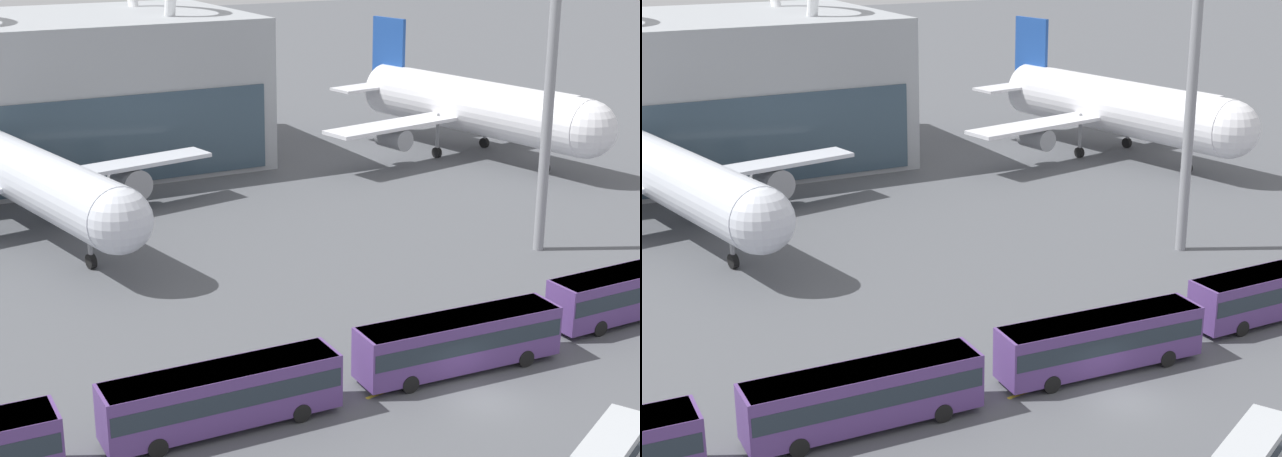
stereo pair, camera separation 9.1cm
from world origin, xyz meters
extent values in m
plane|color=#515459|center=(0.00, 0.00, 0.00)|extent=(440.00, 440.00, 0.00)
cylinder|color=silver|center=(-14.81, 39.11, 4.81)|extent=(10.24, 29.76, 4.76)
sphere|color=silver|center=(-12.02, 24.68, 4.81)|extent=(4.67, 4.67, 4.67)
cube|color=silver|center=(-15.14, 40.87, 3.98)|extent=(33.83, 9.51, 0.35)
cylinder|color=gray|center=(-5.84, 42.67, 2.35)|extent=(3.32, 3.70, 2.76)
cylinder|color=gray|center=(-12.94, 29.43, 2.44)|extent=(0.36, 0.36, 3.78)
cylinder|color=black|center=(-12.94, 29.43, 0.55)|extent=(0.65, 1.17, 1.10)
cylinder|color=gray|center=(-12.11, 41.46, 2.44)|extent=(0.36, 0.36, 3.78)
cylinder|color=black|center=(-12.11, 41.46, 0.55)|extent=(0.65, 1.17, 1.10)
cylinder|color=white|center=(32.15, 44.76, 5.26)|extent=(10.78, 29.11, 5.61)
sphere|color=white|center=(34.78, 30.72, 5.26)|extent=(5.49, 5.49, 5.49)
cone|color=white|center=(29.51, 58.80, 5.26)|extent=(6.39, 7.15, 5.33)
cube|color=white|center=(31.82, 46.47, 4.28)|extent=(35.29, 10.13, 0.35)
cylinder|color=gray|center=(41.51, 48.29, 2.95)|extent=(2.76, 3.89, 2.15)
cylinder|color=gray|center=(22.13, 44.65, 2.95)|extent=(2.76, 3.89, 2.15)
cube|color=#1E4799|center=(29.64, 58.11, 9.71)|extent=(1.32, 5.04, 7.22)
cube|color=white|center=(29.64, 58.11, 5.82)|extent=(14.92, 5.83, 0.28)
cylinder|color=gray|center=(33.91, 35.34, 2.62)|extent=(0.36, 0.36, 4.15)
cylinder|color=black|center=(33.91, 35.34, 0.55)|extent=(0.65, 1.16, 1.10)
cylinder|color=gray|center=(35.41, 47.14, 2.62)|extent=(0.36, 0.36, 4.15)
cylinder|color=black|center=(35.41, 47.14, 0.55)|extent=(0.65, 1.16, 1.10)
cylinder|color=gray|center=(28.24, 45.80, 2.62)|extent=(0.36, 0.36, 4.15)
cylinder|color=black|center=(28.24, 45.80, 0.55)|extent=(0.65, 1.16, 1.10)
cube|color=#56387A|center=(-13.28, 3.56, 1.81)|extent=(12.21, 2.81, 2.86)
cube|color=#232D38|center=(-13.28, 3.56, 2.09)|extent=(11.97, 2.84, 1.00)
cube|color=silver|center=(-13.28, 3.56, 3.18)|extent=(11.85, 2.73, 0.12)
cylinder|color=black|center=(-9.48, 4.66, 0.50)|extent=(1.01, 0.32, 1.00)
cylinder|color=black|center=(-9.53, 2.30, 0.50)|extent=(1.01, 0.32, 1.00)
cylinder|color=black|center=(-17.02, 4.82, 0.50)|extent=(1.01, 0.32, 1.00)
cylinder|color=black|center=(-17.07, 2.46, 0.50)|extent=(1.01, 0.32, 1.00)
cube|color=#56387A|center=(0.88, 3.43, 1.81)|extent=(12.27, 3.14, 2.86)
cube|color=#232D38|center=(0.88, 3.43, 2.09)|extent=(12.03, 3.15, 1.00)
cube|color=silver|center=(0.88, 3.43, 3.18)|extent=(11.90, 3.04, 0.12)
cylinder|color=black|center=(4.71, 4.42, 0.50)|extent=(1.01, 0.35, 1.00)
cylinder|color=black|center=(4.59, 2.07, 0.50)|extent=(1.01, 0.35, 1.00)
cylinder|color=black|center=(-2.82, 4.78, 0.50)|extent=(1.01, 0.35, 1.00)
cylinder|color=black|center=(-2.94, 2.43, 0.50)|extent=(1.01, 0.35, 1.00)
cube|color=#56387A|center=(15.04, 4.55, 1.81)|extent=(12.21, 2.78, 2.86)
cube|color=#232D38|center=(15.04, 4.55, 2.09)|extent=(11.96, 2.80, 1.00)
cube|color=silver|center=(15.04, 4.55, 3.18)|extent=(11.84, 2.69, 0.12)
cylinder|color=black|center=(11.25, 5.66, 0.50)|extent=(1.01, 0.32, 1.00)
cylinder|color=black|center=(11.30, 3.31, 0.50)|extent=(1.01, 0.32, 1.00)
cube|color=#B2B7BC|center=(0.38, -9.06, 1.34)|extent=(5.93, 4.44, 2.09)
cube|color=#232D38|center=(0.38, -9.06, 1.68)|extent=(5.79, 4.38, 0.63)
cylinder|color=black|center=(1.39, -7.46, 0.35)|extent=(0.72, 0.53, 0.70)
cylinder|color=gray|center=(18.49, 17.68, 12.76)|extent=(0.79, 0.79, 25.51)
cube|color=yellow|center=(-0.35, 3.84, 0.00)|extent=(10.08, 2.13, 0.01)
camera|label=1|loc=(-29.25, -37.27, 24.63)|focal=55.00mm
camera|label=2|loc=(-29.17, -37.31, 24.63)|focal=55.00mm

